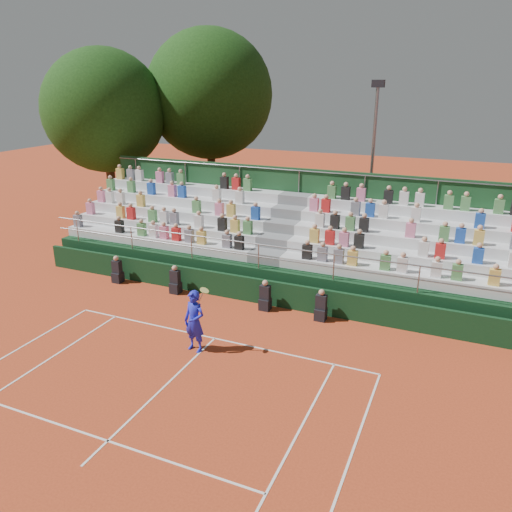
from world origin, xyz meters
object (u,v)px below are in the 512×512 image
at_px(tree_west, 104,111).
at_px(floodlight_mast, 373,153).
at_px(tennis_player, 195,321).
at_px(tree_east, 209,95).

height_order(tree_west, floodlight_mast, tree_west).
xyz_separation_m(tennis_player, tree_west, (-12.21, 11.41, 5.49)).
distance_m(tree_west, floodlight_mast, 15.18).
xyz_separation_m(tree_west, floodlight_mast, (15.01, 1.53, -1.74)).
height_order(tree_west, tree_east, tree_east).
bearing_deg(tree_east, tree_west, -134.79).
bearing_deg(tennis_player, tree_west, 136.92).
bearing_deg(tree_east, floodlight_mast, -15.24).
height_order(tennis_player, tree_east, tree_east).
xyz_separation_m(tree_west, tree_east, (4.39, 4.42, 0.81)).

